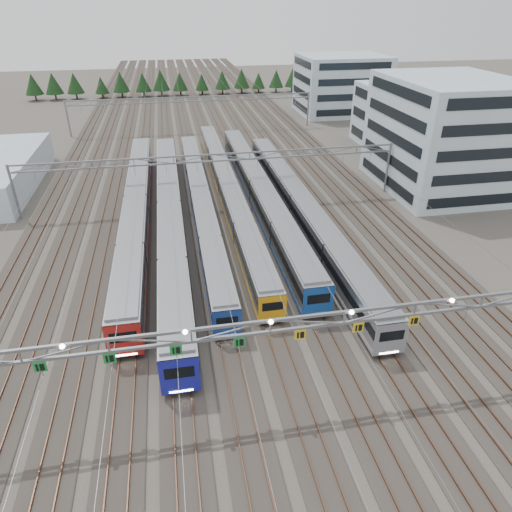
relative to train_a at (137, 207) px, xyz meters
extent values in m
plane|color=#47423A|center=(11.25, -35.53, -2.30)|extent=(400.00, 400.00, 0.00)
cube|color=#2D2823|center=(11.25, 64.47, -2.26)|extent=(54.00, 260.00, 0.08)
cube|color=brown|center=(-14.22, 64.47, -2.14)|extent=(0.08, 260.00, 0.16)
cube|color=brown|center=(36.72, 64.47, -2.14)|extent=(0.08, 260.00, 0.16)
cube|color=brown|center=(10.53, 64.47, -2.14)|extent=(0.08, 260.00, 0.16)
cube|color=brown|center=(11.97, 64.47, -2.14)|extent=(0.08, 260.00, 0.16)
cube|color=black|center=(0.00, 0.05, -1.86)|extent=(2.61, 57.10, 0.40)
cube|color=#A0A3A8|center=(0.00, 0.05, 0.06)|extent=(3.07, 58.26, 3.46)
cube|color=black|center=(0.00, 0.05, 0.47)|extent=(3.13, 57.97, 1.04)
cube|color=#B21F1B|center=(0.00, 0.05, -1.40)|extent=(3.12, 57.97, 0.38)
cube|color=slate|center=(0.00, 0.05, 1.90)|extent=(2.77, 57.10, 0.27)
cube|color=#B21F1B|center=(0.00, -29.03, 0.06)|extent=(3.09, 0.12, 3.46)
cube|color=black|center=(0.00, -29.06, 0.47)|extent=(2.31, 0.10, 1.04)
cube|color=white|center=(0.00, -29.09, -1.45)|extent=(1.84, 0.06, 0.16)
cube|color=black|center=(4.50, -3.08, -1.86)|extent=(2.63, 60.98, 0.40)
cube|color=#A0A3A8|center=(4.50, -3.08, 0.07)|extent=(3.09, 62.23, 3.48)
cube|color=black|center=(4.50, -3.08, 0.48)|extent=(3.15, 61.92, 1.05)
cube|color=#1B1EA5|center=(4.50, -3.08, -1.40)|extent=(3.14, 61.92, 0.39)
cube|color=slate|center=(4.50, -3.08, 1.91)|extent=(2.78, 60.98, 0.28)
cube|color=#1B1EA5|center=(4.50, -34.15, 0.07)|extent=(3.11, 0.12, 3.48)
cube|color=black|center=(4.50, -34.18, 0.48)|extent=(2.32, 0.10, 1.05)
cube|color=white|center=(4.50, -34.21, -1.45)|extent=(1.85, 0.06, 0.17)
cube|color=black|center=(9.00, 1.48, -1.89)|extent=(2.24, 57.92, 0.34)
cube|color=#A0A3A8|center=(9.00, 1.48, -0.24)|extent=(2.64, 59.10, 2.97)
cube|color=black|center=(9.00, 1.48, 0.11)|extent=(2.70, 58.80, 0.89)
cube|color=navy|center=(9.00, 1.48, -1.49)|extent=(2.69, 58.80, 0.33)
cube|color=slate|center=(9.00, 1.48, 1.33)|extent=(2.37, 57.92, 0.24)
cube|color=navy|center=(9.00, -28.02, -0.24)|extent=(2.66, 0.12, 2.97)
cube|color=black|center=(9.00, -28.05, 0.11)|extent=(1.98, 0.10, 0.89)
cube|color=white|center=(9.00, -28.08, -1.54)|extent=(1.58, 0.06, 0.14)
cube|color=black|center=(13.50, 5.84, -1.88)|extent=(2.29, 63.74, 0.35)
cube|color=#A0A3A8|center=(13.50, 5.84, -0.20)|extent=(2.69, 65.04, 3.03)
cube|color=black|center=(13.50, 5.84, 0.16)|extent=(2.75, 64.72, 0.91)
cube|color=orange|center=(13.50, 5.84, -1.48)|extent=(2.74, 64.72, 0.34)
cube|color=slate|center=(13.50, 5.84, 1.41)|extent=(2.42, 63.74, 0.24)
cube|color=orange|center=(13.50, -26.63, -0.20)|extent=(2.71, 0.12, 3.03)
cube|color=black|center=(13.50, -26.66, 0.16)|extent=(2.02, 0.10, 0.91)
cube|color=white|center=(13.50, -26.69, -1.53)|extent=(1.62, 0.06, 0.14)
cube|color=black|center=(18.00, 2.70, -1.86)|extent=(2.58, 57.62, 0.39)
cube|color=#A0A3A8|center=(18.00, 2.70, 0.03)|extent=(3.04, 58.80, 3.41)
cube|color=black|center=(18.00, 2.70, 0.44)|extent=(3.10, 58.50, 1.03)
cube|color=#16469E|center=(18.00, 2.70, -1.41)|extent=(3.09, 58.50, 0.38)
cube|color=slate|center=(18.00, 2.70, 1.85)|extent=(2.73, 57.62, 0.27)
cube|color=#16469E|center=(18.00, -26.65, 0.03)|extent=(3.06, 0.12, 3.41)
cube|color=black|center=(18.00, -26.68, 0.44)|extent=(2.28, 0.10, 1.03)
cube|color=white|center=(18.00, -26.71, -1.46)|extent=(1.82, 0.06, 0.16)
cube|color=black|center=(22.50, -3.95, -1.87)|extent=(2.53, 57.01, 0.38)
cube|color=#A0A3A8|center=(22.50, -3.95, -0.01)|extent=(2.98, 58.18, 3.35)
cube|color=black|center=(22.50, -3.95, 0.39)|extent=(3.04, 57.89, 1.01)
cube|color=gray|center=(22.50, -3.95, -1.42)|extent=(3.03, 57.89, 0.37)
cube|color=slate|center=(22.50, -3.95, 1.77)|extent=(2.68, 57.01, 0.27)
cube|color=gray|center=(22.50, -32.99, -0.01)|extent=(3.00, 0.12, 3.35)
cube|color=black|center=(22.50, -33.02, 0.39)|extent=(2.23, 0.10, 1.01)
cube|color=white|center=(22.50, -33.05, -1.47)|extent=(1.79, 0.06, 0.16)
cube|color=gray|center=(11.25, -35.53, 5.50)|extent=(56.00, 0.22, 0.22)
cube|color=gray|center=(11.25, -35.53, 4.50)|extent=(56.00, 0.22, 0.22)
cube|color=#1A8333|center=(-4.50, -35.65, 4.00)|extent=(0.85, 0.06, 0.85)
cube|color=#1A8333|center=(0.00, -35.65, 4.00)|extent=(0.85, 0.06, 0.85)
cube|color=#1A8333|center=(4.50, -35.65, 4.00)|extent=(0.85, 0.06, 0.85)
cube|color=#1A8333|center=(9.00, -35.65, 4.00)|extent=(0.85, 0.06, 0.85)
cube|color=yellow|center=(13.50, -35.65, 4.00)|extent=(0.85, 0.06, 0.85)
cube|color=yellow|center=(18.00, -35.65, 4.00)|extent=(0.85, 0.06, 0.85)
cube|color=yellow|center=(22.50, -35.65, 4.00)|extent=(0.85, 0.06, 0.85)
cylinder|color=gray|center=(-16.75, 4.47, 1.70)|extent=(0.36, 0.36, 8.00)
cylinder|color=gray|center=(39.25, 4.47, 1.70)|extent=(0.36, 0.36, 8.00)
cube|color=gray|center=(11.25, 4.47, 5.50)|extent=(56.00, 0.22, 0.22)
cube|color=gray|center=(11.25, 4.47, 4.50)|extent=(56.00, 0.22, 0.22)
cylinder|color=gray|center=(-16.75, 49.47, 1.70)|extent=(0.36, 0.36, 8.00)
cylinder|color=gray|center=(39.25, 49.47, 1.70)|extent=(0.36, 0.36, 8.00)
cube|color=gray|center=(11.25, 49.47, 5.50)|extent=(56.00, 0.22, 0.22)
cube|color=gray|center=(11.25, 49.47, 4.50)|extent=(56.00, 0.22, 0.22)
cube|color=#A8BDC9|center=(48.57, 5.20, 6.34)|extent=(18.00, 22.00, 17.28)
cube|color=#A8BDC9|center=(52.62, 29.39, 3.82)|extent=(14.00, 16.00, 12.23)
cube|color=#A8BDC9|center=(51.96, 62.05, 5.04)|extent=(22.00, 18.00, 14.67)
cube|color=#A8BDC9|center=(-22.20, 17.95, 0.29)|extent=(10.00, 30.00, 5.17)
camera|label=1|loc=(5.46, -60.73, 25.51)|focal=32.00mm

